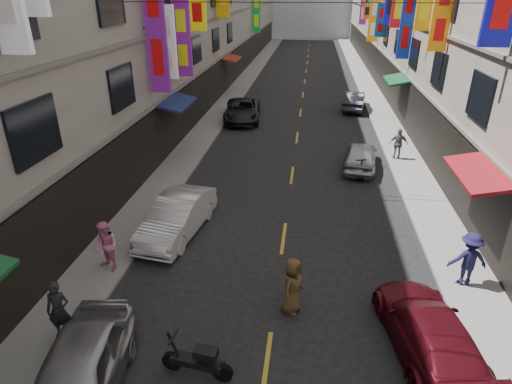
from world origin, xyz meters
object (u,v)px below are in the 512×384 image
(pedestrian_lnear, at_px, (59,310))
(car_right_mid, at_px, (361,155))
(car_left_far, at_px, (242,110))
(pedestrian_lfar, at_px, (106,247))
(scooter_far_right, at_px, (356,167))
(car_left_mid, at_px, (177,217))
(pedestrian_crossing, at_px, (292,286))
(scooter_crossing, at_px, (198,361))
(car_left_near, at_px, (77,377))
(pedestrian_rfar, at_px, (398,144))
(pedestrian_rnear, at_px, (469,259))
(car_right_near, at_px, (429,332))
(car_right_far, at_px, (354,101))

(pedestrian_lnear, bearing_deg, car_right_mid, 46.78)
(car_left_far, bearing_deg, pedestrian_lfar, -100.78)
(scooter_far_right, height_order, car_left_far, car_left_far)
(car_left_mid, xyz_separation_m, pedestrian_crossing, (4.50, -3.74, 0.14))
(pedestrian_lfar, bearing_deg, scooter_crossing, -14.07)
(car_left_near, relative_size, car_left_far, 0.87)
(car_left_near, bearing_deg, pedestrian_rfar, 51.03)
(scooter_far_right, xyz_separation_m, pedestrian_lfar, (-8.62, -9.20, 0.54))
(pedestrian_lfar, distance_m, pedestrian_rnear, 11.29)
(car_right_near, xyz_separation_m, pedestrian_rnear, (1.75, 2.92, 0.36))
(car_left_near, bearing_deg, car_left_mid, 81.19)
(scooter_crossing, distance_m, pedestrian_rfar, 16.85)
(pedestrian_lnear, height_order, pedestrian_lfar, pedestrian_lfar)
(scooter_crossing, bearing_deg, car_right_near, -67.33)
(pedestrian_rfar, bearing_deg, car_left_far, -33.92)
(car_right_far, relative_size, pedestrian_lnear, 2.51)
(car_left_far, xyz_separation_m, pedestrian_lnear, (-1.41, -21.20, 0.24))
(scooter_crossing, bearing_deg, pedestrian_rnear, -51.21)
(scooter_far_right, bearing_deg, pedestrian_lnear, 39.09)
(car_right_far, height_order, pedestrian_crossing, pedestrian_crossing)
(car_right_mid, relative_size, pedestrian_rnear, 2.26)
(pedestrian_lfar, bearing_deg, pedestrian_crossing, 18.82)
(car_left_mid, bearing_deg, car_right_mid, 53.91)
(car_right_near, xyz_separation_m, pedestrian_crossing, (-3.50, 1.12, 0.21))
(car_left_mid, relative_size, car_right_near, 0.99)
(car_right_far, xyz_separation_m, pedestrian_rfar, (1.49, -10.59, 0.26))
(car_left_far, distance_m, pedestrian_crossing, 19.83)
(car_right_near, distance_m, pedestrian_lfar, 9.77)
(pedestrian_lfar, xyz_separation_m, pedestrian_crossing, (6.01, -1.09, -0.11))
(car_left_far, bearing_deg, pedestrian_crossing, -82.92)
(car_left_mid, relative_size, pedestrian_lfar, 2.58)
(pedestrian_rfar, distance_m, pedestrian_crossing, 13.63)
(car_right_mid, distance_m, pedestrian_lfar, 13.62)
(pedestrian_lnear, distance_m, pedestrian_lfar, 2.98)
(scooter_far_right, height_order, pedestrian_rfar, pedestrian_rfar)
(car_left_mid, bearing_deg, scooter_crossing, -61.00)
(car_right_near, distance_m, pedestrian_lnear, 9.45)
(scooter_crossing, xyz_separation_m, car_left_far, (-2.41, 21.89, 0.27))
(scooter_far_right, relative_size, car_left_near, 0.39)
(pedestrian_lfar, bearing_deg, pedestrian_rfar, 75.56)
(scooter_far_right, distance_m, pedestrian_lfar, 12.61)
(car_right_near, relative_size, pedestrian_lnear, 2.69)
(car_right_near, bearing_deg, pedestrian_lnear, -5.01)
(scooter_far_right, height_order, car_right_far, car_right_far)
(pedestrian_rfar, bearing_deg, pedestrian_lnear, 54.16)
(car_right_near, xyz_separation_m, car_right_far, (0.00, 24.39, 0.04))
(scooter_crossing, relative_size, car_right_near, 0.40)
(car_right_near, height_order, car_right_far, car_right_far)
(car_right_near, distance_m, pedestrian_crossing, 3.68)
(car_left_mid, height_order, pedestrian_rfar, pedestrian_rfar)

